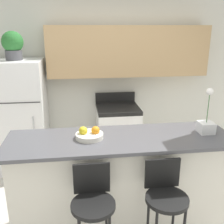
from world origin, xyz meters
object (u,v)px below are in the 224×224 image
Objects in this scene: refrigerator at (21,116)px; stove_range at (118,133)px; orchid_vase at (206,123)px; fruit_bowl at (89,135)px; bar_stool_left at (93,205)px; potted_plant_on_fridge at (13,45)px; bar_stool_right at (165,199)px.

refrigerator is 1.56× the size of stove_range.
fruit_bowl is at bearing 179.33° from orchid_vase.
bar_stool_left is (0.96, -2.04, -0.15)m from refrigerator.
stove_range is at bearing 71.41° from fruit_bowl.
stove_range is 3.94× the size of fruit_bowl.
potted_plant_on_fridge reaches higher than bar_stool_left.
bar_stool_left is 1.00× the size of bar_stool_right.
orchid_vase is (2.17, -1.52, 0.34)m from refrigerator.
fruit_bowl reaches higher than bar_stool_right.
bar_stool_right is at bearing 0.00° from bar_stool_left.
refrigerator is 6.14× the size of fruit_bowl.
bar_stool_left is at bearing -64.70° from refrigerator.
bar_stool_right is 2.54× the size of potted_plant_on_fridge.
refrigerator is 1.65× the size of bar_stool_left.
bar_stool_left is 2.54× the size of potted_plant_on_fridge.
bar_stool_right is (0.63, 0.00, 0.00)m from bar_stool_left.
bar_stool_right is at bearing -52.00° from refrigerator.
bar_stool_left is 3.73× the size of fruit_bowl.
refrigerator reaches higher than bar_stool_left.
bar_stool_left is 2.55m from potted_plant_on_fridge.
bar_stool_left is at bearing -90.71° from fruit_bowl.
bar_stool_left is 1.40m from orchid_vase.
stove_range is at bearing 1.39° from potted_plant_on_fridge.
bar_stool_left is 0.68m from fruit_bowl.
bar_stool_right is at bearing -40.61° from fruit_bowl.
fruit_bowl reaches higher than stove_range.
orchid_vase is (0.68, -1.55, 0.71)m from stove_range.
potted_plant_on_fridge is at bearing 118.03° from refrigerator.
refrigerator is 1.65× the size of bar_stool_right.
refrigerator is 4.19× the size of potted_plant_on_fridge.
bar_stool_right is 3.73× the size of fruit_bowl.
stove_range is 2.26× the size of orchid_vase.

